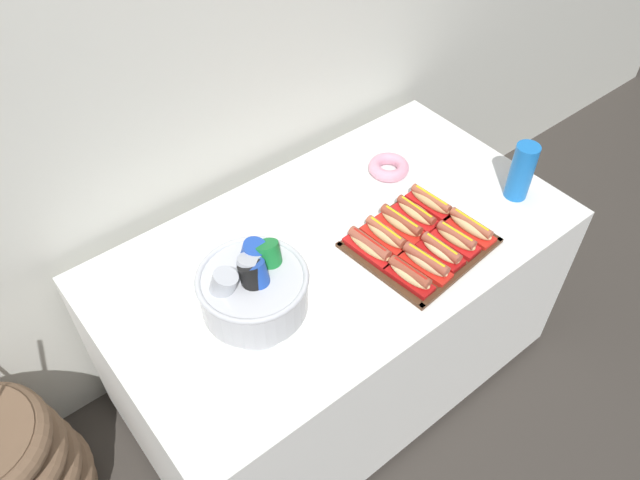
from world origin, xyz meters
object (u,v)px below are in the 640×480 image
object	(u,v)px
hot_dog_8	(416,213)
hot_dog_6	(385,235)
hot_dog_3	(456,238)
cup_stack	(522,172)
donut	(389,167)
punch_bowl	(253,289)
hot_dog_4	(470,227)
buffet_table	(335,312)
hot_dog_7	(401,223)
hot_dog_2	(441,251)
hot_dog_5	(369,246)
hot_dog_0	(410,275)
hot_dog_9	(430,202)
hot_dog_1	(426,262)
serving_tray	(419,243)
floor_vase	(6,477)

from	to	relation	value
hot_dog_8	hot_dog_6	bearing A→B (deg)	-174.95
hot_dog_3	cup_stack	bearing A→B (deg)	6.19
donut	punch_bowl	bearing A→B (deg)	-160.86
hot_dog_4	buffet_table	bearing A→B (deg)	146.76
hot_dog_7	donut	bearing A→B (deg)	54.32
hot_dog_2	hot_dog_5	world-z (taller)	hot_dog_5
hot_dog_0	hot_dog_4	world-z (taller)	hot_dog_0
donut	buffet_table	bearing A→B (deg)	-156.82
buffet_table	hot_dog_9	distance (m)	0.53
hot_dog_1	cup_stack	size ratio (longest dim) A/B	0.86
buffet_table	hot_dog_3	world-z (taller)	hot_dog_3
hot_dog_6	hot_dog_8	world-z (taller)	hot_dog_6
buffet_table	hot_dog_2	world-z (taller)	hot_dog_2
hot_dog_9	punch_bowl	xyz separation A→B (m)	(-0.73, -0.03, 0.12)
hot_dog_0	cup_stack	distance (m)	0.58
serving_tray	donut	xyz separation A→B (m)	(0.17, 0.33, 0.02)
hot_dog_6	hot_dog_7	world-z (taller)	hot_dog_7
buffet_table	hot_dog_2	size ratio (longest dim) A/B	9.91
punch_bowl	cup_stack	world-z (taller)	punch_bowl
buffet_table	hot_dog_5	xyz separation A→B (m)	(0.05, -0.10, 0.40)
serving_tray	hot_dog_2	bearing A→B (deg)	-84.95
hot_dog_2	hot_dog_7	distance (m)	0.17
hot_dog_1	hot_dog_6	size ratio (longest dim) A/B	1.05
buffet_table	hot_dog_0	distance (m)	0.48
hot_dog_7	hot_dog_1	bearing A→B (deg)	-109.39
hot_dog_0	hot_dog_2	bearing A→B (deg)	5.05
buffet_table	cup_stack	bearing A→B (deg)	-18.02
hot_dog_0	hot_dog_3	world-z (taller)	hot_dog_0
hot_dog_0	hot_dog_1	size ratio (longest dim) A/B	0.93
serving_tray	hot_dog_3	size ratio (longest dim) A/B	2.68
hot_dog_1	hot_dog_2	size ratio (longest dim) A/B	1.15
hot_dog_4	hot_dog_7	world-z (taller)	same
hot_dog_4	hot_dog_5	bearing A→B (deg)	156.24
cup_stack	hot_dog_2	bearing A→B (deg)	-174.01
hot_dog_0	serving_tray	bearing A→B (deg)	33.86
buffet_table	hot_dog_8	bearing A→B (deg)	-16.20
serving_tray	hot_dog_5	distance (m)	0.17
floor_vase	hot_dog_4	world-z (taller)	floor_vase
hot_dog_2	hot_dog_8	size ratio (longest dim) A/B	0.94
cup_stack	hot_dog_6	bearing A→B (deg)	167.45
serving_tray	donut	bearing A→B (deg)	62.71
hot_dog_2	hot_dog_9	bearing A→B (deg)	52.78
hot_dog_3	hot_dog_6	xyz separation A→B (m)	(-0.16, 0.15, 0.00)
hot_dog_7	hot_dog_0	bearing A→B (deg)	-127.22
floor_vase	hot_dog_6	world-z (taller)	floor_vase
hot_dog_0	hot_dog_1	bearing A→B (deg)	5.05
buffet_table	hot_dog_1	bearing A→B (deg)	-61.88
buffet_table	hot_dog_3	distance (m)	0.55
hot_dog_0	floor_vase	bearing A→B (deg)	158.20
hot_dog_5	hot_dog_6	bearing A→B (deg)	5.05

